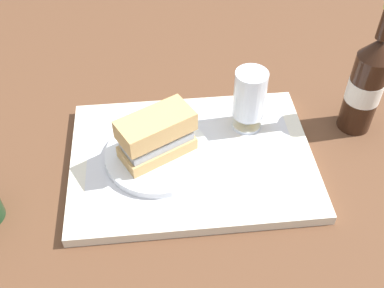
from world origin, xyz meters
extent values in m
plane|color=brown|center=(0.00, 0.00, 0.00)|extent=(3.00, 3.00, 0.00)
cube|color=beige|center=(0.00, 0.00, 0.01)|extent=(0.44, 0.32, 0.02)
cube|color=silver|center=(0.00, 0.00, 0.02)|extent=(0.38, 0.27, 0.00)
cylinder|color=white|center=(-0.06, 0.00, 0.03)|extent=(0.19, 0.19, 0.01)
cube|color=tan|center=(-0.06, 0.00, 0.05)|extent=(0.14, 0.12, 0.02)
cube|color=#9EA3A8|center=(-0.06, 0.00, 0.07)|extent=(0.13, 0.11, 0.02)
cube|color=silver|center=(-0.06, 0.00, 0.08)|extent=(0.12, 0.10, 0.01)
sphere|color=#47932D|center=(-0.02, 0.03, 0.09)|extent=(0.04, 0.04, 0.04)
cube|color=tan|center=(-0.06, 0.00, 0.10)|extent=(0.14, 0.12, 0.04)
cylinder|color=silver|center=(0.11, 0.07, 0.02)|extent=(0.06, 0.06, 0.01)
cylinder|color=silver|center=(0.11, 0.07, 0.04)|extent=(0.01, 0.01, 0.02)
cylinder|color=silver|center=(0.11, 0.07, 0.10)|extent=(0.06, 0.06, 0.09)
cylinder|color=gold|center=(0.11, 0.07, 0.08)|extent=(0.06, 0.06, 0.07)
cylinder|color=white|center=(0.11, 0.07, 0.12)|extent=(0.05, 0.05, 0.01)
cylinder|color=black|center=(0.33, 0.07, 0.08)|extent=(0.06, 0.06, 0.17)
cylinder|color=silver|center=(0.33, 0.07, 0.09)|extent=(0.07, 0.07, 0.05)
cone|color=black|center=(0.33, 0.07, 0.18)|extent=(0.06, 0.06, 0.04)
camera|label=1|loc=(-0.06, -0.58, 0.64)|focal=43.76mm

